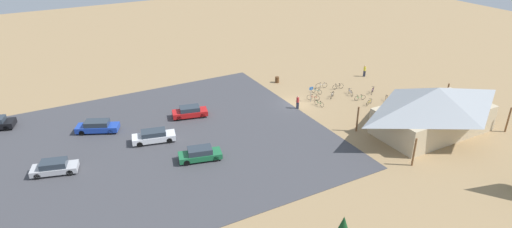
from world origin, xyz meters
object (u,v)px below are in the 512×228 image
object	(u,v)px
bike_pavilion	(435,108)
bicycle_orange_yard_right	(387,99)
bicycle_green_yard_center	(360,98)
bicycle_green_lone_east	(319,103)
bicycle_red_back_row	(313,98)
car_red_back_corner	(190,112)
car_blue_aisle_side	(97,126)
trash_bin	(277,80)
visitor_crossing_yard	(365,71)
lot_sign	(311,92)
bicycle_blue_edge_south	(351,92)
bicycle_silver_yard_front	(332,95)
car_green_inner_stall	(200,154)
bicycle_yellow_front_row	(369,102)
bicycle_purple_near_porch	(373,91)
car_silver_front_row	(54,167)
visitor_near_lot	(423,93)
bicycle_white_edge_north	(321,85)
car_white_second_row	(154,136)
bicycle_teal_near_sign	(316,91)
bicycle_black_lone_west	(338,86)
visitor_by_pavilion	(298,102)

from	to	relation	value
bike_pavilion	bicycle_orange_yard_right	size ratio (longest dim) A/B	10.29
bicycle_green_yard_center	bicycle_green_lone_east	distance (m)	6.09
bicycle_red_back_row	car_red_back_corner	xyz separation A→B (m)	(16.56, -3.12, 0.35)
bicycle_green_yard_center	car_blue_aisle_side	xyz separation A→B (m)	(32.97, -7.52, 0.38)
trash_bin	visitor_crossing_yard	size ratio (longest dim) A/B	0.50
lot_sign	bicycle_blue_edge_south	xyz separation A→B (m)	(-6.24, 0.78, -1.04)
bicycle_orange_yard_right	bicycle_silver_yard_front	world-z (taller)	bicycle_silver_yard_front
lot_sign	bicycle_silver_yard_front	distance (m)	3.57
bicycle_silver_yard_front	car_green_inner_stall	bearing A→B (deg)	16.31
bicycle_yellow_front_row	bicycle_green_yard_center	bearing A→B (deg)	-88.16
bicycle_yellow_front_row	bicycle_purple_near_porch	bearing A→B (deg)	-138.37
car_green_inner_stall	car_blue_aisle_side	xyz separation A→B (m)	(8.10, -11.47, 0.02)
bicycle_yellow_front_row	bicycle_red_back_row	world-z (taller)	bicycle_red_back_row
bicycle_silver_yard_front	visitor_crossing_yard	distance (m)	10.41
bicycle_green_lone_east	car_blue_aisle_side	size ratio (longest dim) A/B	0.32
car_silver_front_row	car_red_back_corner	world-z (taller)	car_red_back_corner
bicycle_green_yard_center	visitor_near_lot	bearing A→B (deg)	152.63
bicycle_white_edge_north	bicycle_green_lone_east	distance (m)	6.43
bicycle_blue_edge_south	car_white_second_row	distance (m)	28.03
bicycle_purple_near_porch	bicycle_green_lone_east	bearing A→B (deg)	-0.49
bicycle_yellow_front_row	bike_pavilion	bearing A→B (deg)	96.85
bicycle_red_back_row	visitor_near_lot	distance (m)	14.96
trash_bin	bicycle_white_edge_north	xyz separation A→B (m)	(-4.53, 4.95, -0.06)
bicycle_orange_yard_right	bicycle_white_edge_north	distance (m)	9.52
car_blue_aisle_side	bicycle_teal_near_sign	bearing A→B (deg)	174.69
trash_bin	bicycle_silver_yard_front	distance (m)	9.30
bicycle_black_lone_west	car_green_inner_stall	distance (m)	26.25
bicycle_purple_near_porch	car_green_inner_stall	distance (m)	28.53
bicycle_white_edge_north	car_red_back_corner	distance (m)	20.22
bicycle_green_yard_center	bicycle_yellow_front_row	bearing A→B (deg)	91.84
bicycle_green_yard_center	bicycle_teal_near_sign	world-z (taller)	bicycle_green_yard_center
bicycle_white_edge_north	visitor_near_lot	bearing A→B (deg)	133.53
bicycle_green_yard_center	car_silver_front_row	distance (m)	38.32
bike_pavilion	bicycle_black_lone_west	size ratio (longest dim) A/B	8.80
lot_sign	bicycle_green_lone_east	xyz separation A→B (m)	(-0.15, 1.73, -1.05)
trash_bin	bicycle_purple_near_porch	distance (m)	13.91
bicycle_blue_edge_south	car_white_second_row	bearing A→B (deg)	-0.00
bicycle_purple_near_porch	bicycle_green_lone_east	distance (m)	9.21
bicycle_orange_yard_right	car_blue_aisle_side	distance (m)	37.19
bicycle_red_back_row	car_red_back_corner	size ratio (longest dim) A/B	0.29
bicycle_teal_near_sign	car_red_back_corner	distance (m)	18.44
bike_pavilion	bicycle_green_yard_center	world-z (taller)	bike_pavilion
bicycle_silver_yard_front	bicycle_teal_near_sign	xyz separation A→B (m)	(1.02, -2.28, -0.03)
bike_pavilion	bicycle_black_lone_west	world-z (taller)	bike_pavilion
bike_pavilion	bicycle_green_lone_east	bearing A→B (deg)	-59.46
bicycle_blue_edge_south	car_green_inner_stall	distance (m)	25.68
lot_sign	bicycle_yellow_front_row	xyz separation A→B (m)	(-6.19, 4.62, -1.06)
bicycle_black_lone_west	car_silver_front_row	bearing A→B (deg)	6.04
trash_bin	bicycle_purple_near_porch	world-z (taller)	trash_bin
visitor_near_lot	visitor_by_pavilion	world-z (taller)	visitor_by_pavilion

